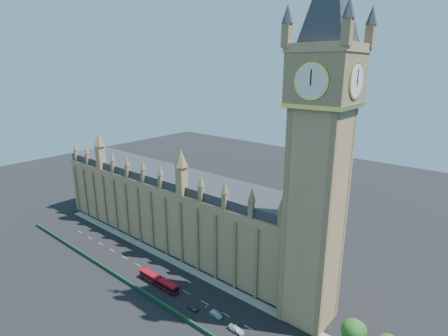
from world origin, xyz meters
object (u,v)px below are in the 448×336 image
Objects in this scene: car_silver at (216,314)px; car_white at (237,330)px; car_grey at (193,307)px; red_bus at (159,281)px.

car_silver is 0.89× the size of car_white.
car_grey is at bearing 94.12° from car_white.
red_bus is 16.67m from car_grey.
car_silver is 8.16m from car_white.
red_bus is 4.11× the size of car_silver.
car_white is at bearing -80.12° from car_grey.
car_silver is at bearing -67.64° from car_grey.
red_bus is 3.65× the size of car_white.
red_bus reaches higher than car_white.
car_silver is (23.64, 0.77, -0.80)m from red_bus.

